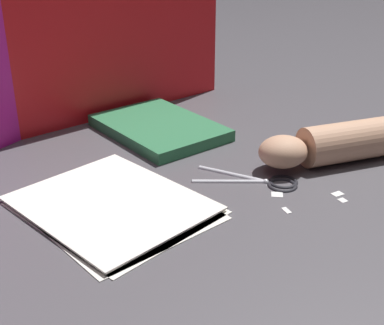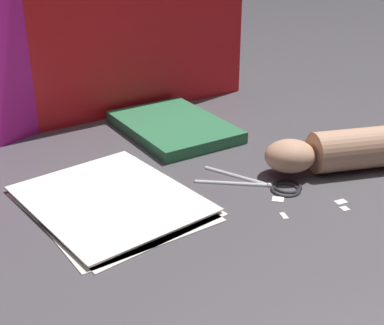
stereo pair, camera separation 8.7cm
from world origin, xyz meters
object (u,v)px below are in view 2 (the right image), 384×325
object	(u,v)px
scissors	(268,183)
hand_forearm	(341,151)
book_closed	(174,127)
paper_stack	(112,201)

from	to	relation	value
scissors	hand_forearm	distance (m)	0.16
book_closed	hand_forearm	distance (m)	0.36
book_closed	hand_forearm	bearing A→B (deg)	-71.37
book_closed	scissors	size ratio (longest dim) A/B	1.58
paper_stack	scissors	xyz separation A→B (m)	(0.24, -0.12, -0.00)
paper_stack	book_closed	size ratio (longest dim) A/B	1.05
book_closed	scissors	xyz separation A→B (m)	(-0.03, -0.30, -0.01)
book_closed	hand_forearm	world-z (taller)	hand_forearm
book_closed	paper_stack	bearing A→B (deg)	-146.49
paper_stack	hand_forearm	xyz separation A→B (m)	(0.39, -0.16, 0.03)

